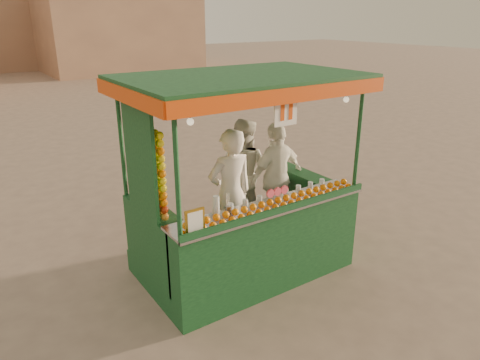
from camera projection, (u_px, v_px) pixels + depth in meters
ground at (247, 272)px, 6.09m from camera, size 90.00×90.00×0.00m
building_right at (118, 29)px, 27.52m from camera, size 9.00×6.00×5.00m
juice_cart at (242, 216)px, 5.80m from camera, size 2.92×1.89×2.65m
vendor_left at (230, 194)px, 5.70m from camera, size 0.65×0.45×1.71m
vendor_middle at (242, 173)px, 6.55m from camera, size 0.97×1.01×1.63m
vendor_right at (277, 177)px, 6.42m from camera, size 0.97×0.47×1.61m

